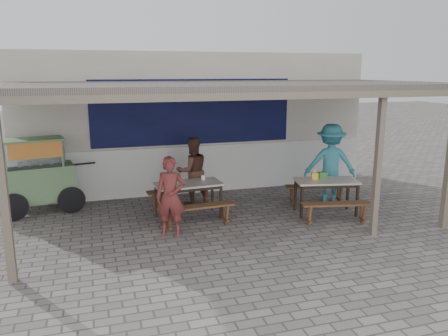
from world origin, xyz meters
TOP-DOWN VIEW (x-y plane):
  - ground at (0.00, 0.00)m, footprint 60.00×60.00m
  - back_wall at (-0.00, 3.58)m, footprint 9.00×1.28m
  - warung_roof at (0.02, 0.90)m, footprint 9.00×4.21m
  - table_left at (-0.79, 1.09)m, footprint 1.42×0.77m
  - bench_left_street at (-0.75, 0.43)m, footprint 1.50×0.38m
  - bench_left_wall at (-0.84, 1.74)m, footprint 1.50×0.38m
  - table_right at (2.11, 0.47)m, footprint 1.43×0.93m
  - bench_right_street at (1.97, -0.20)m, footprint 1.44×0.57m
  - bench_right_wall at (2.25, 1.15)m, footprint 1.44×0.57m
  - vendor_cart at (-3.81, 2.38)m, footprint 1.96×1.06m
  - patron_street_side at (-1.32, 0.18)m, footprint 0.63×0.51m
  - patron_wall_side at (-0.48, 2.01)m, footprint 0.81×0.66m
  - patron_right_table at (2.67, 1.28)m, footprint 1.36×1.07m
  - tissue_box at (1.92, 0.64)m, footprint 0.18×0.18m
  - donation_box at (2.14, 0.70)m, footprint 0.20×0.15m
  - condiment_jar at (-0.42, 1.28)m, footprint 0.09×0.09m
  - condiment_bowl at (-1.05, 1.20)m, footprint 0.24×0.24m

SIDE VIEW (x-z plane):
  - ground at x=0.00m, z-range 0.00..0.00m
  - bench_right_street at x=1.97m, z-range 0.11..0.56m
  - bench_right_wall at x=2.25m, z-range 0.11..0.56m
  - bench_left_street at x=-0.75m, z-range 0.11..0.56m
  - bench_left_wall at x=-0.84m, z-range 0.11..0.56m
  - table_right at x=2.11m, z-range 0.29..1.04m
  - table_left at x=-0.79m, z-range 0.30..1.05m
  - patron_street_side at x=-1.32m, z-range 0.00..1.51m
  - condiment_bowl at x=-1.05m, z-range 0.75..0.80m
  - patron_wall_side at x=-0.48m, z-range 0.00..1.57m
  - condiment_jar at x=-0.42m, z-range 0.75..0.85m
  - donation_box at x=2.14m, z-range 0.75..0.87m
  - tissue_box at x=1.92m, z-range 0.75..0.89m
  - vendor_cart at x=-3.81m, z-range 0.07..1.71m
  - patron_right_table at x=2.67m, z-range 0.00..1.85m
  - back_wall at x=0.00m, z-range -0.03..3.47m
  - warung_roof at x=0.02m, z-range 1.31..4.12m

